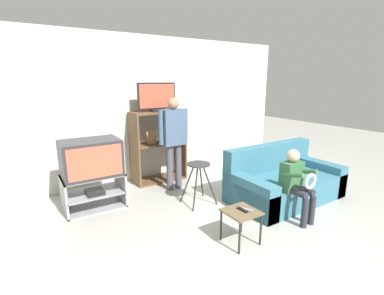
% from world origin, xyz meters
% --- Properties ---
extents(ground_plane, '(18.00, 18.00, 0.00)m').
position_xyz_m(ground_plane, '(0.00, 0.00, 0.00)').
color(ground_plane, '#ADADA3').
extents(wall_back, '(6.40, 0.06, 2.60)m').
position_xyz_m(wall_back, '(0.00, 3.48, 1.30)').
color(wall_back, silver).
rests_on(wall_back, ground_plane).
extents(tv_stand, '(0.84, 0.54, 0.50)m').
position_xyz_m(tv_stand, '(-1.11, 2.65, 0.25)').
color(tv_stand, '#939399').
rests_on(tv_stand, ground_plane).
extents(television_main, '(0.79, 0.54, 0.52)m').
position_xyz_m(television_main, '(-1.11, 2.64, 0.76)').
color(television_main, '#2D2D33').
rests_on(television_main, tv_stand).
extents(media_shelf, '(0.95, 0.46, 1.29)m').
position_xyz_m(media_shelf, '(0.20, 3.18, 0.66)').
color(media_shelf, brown).
rests_on(media_shelf, ground_plane).
extents(television_flat, '(0.71, 0.20, 0.50)m').
position_xyz_m(television_flat, '(0.19, 3.16, 1.52)').
color(television_flat, black).
rests_on(television_flat, media_shelf).
extents(folding_stool, '(0.45, 0.39, 0.64)m').
position_xyz_m(folding_stool, '(0.25, 1.93, 0.51)').
color(folding_stool, black).
rests_on(folding_stool, ground_plane).
extents(snack_table, '(0.36, 0.36, 0.40)m').
position_xyz_m(snack_table, '(0.08, 0.80, 0.33)').
color(snack_table, brown).
rests_on(snack_table, ground_plane).
extents(remote_control_black, '(0.05, 0.15, 0.02)m').
position_xyz_m(remote_control_black, '(0.09, 0.80, 0.41)').
color(remote_control_black, black).
rests_on(remote_control_black, snack_table).
extents(remote_control_white, '(0.10, 0.14, 0.02)m').
position_xyz_m(remote_control_white, '(0.13, 0.77, 0.41)').
color(remote_control_white, gray).
rests_on(remote_control_white, snack_table).
extents(couch, '(1.78, 0.94, 0.81)m').
position_xyz_m(couch, '(1.50, 1.39, 0.27)').
color(couch, teal).
rests_on(couch, ground_plane).
extents(person_standing_adult, '(0.53, 0.20, 1.56)m').
position_xyz_m(person_standing_adult, '(0.23, 2.64, 0.94)').
color(person_standing_adult, '#4C4C56').
rests_on(person_standing_adult, ground_plane).
extents(person_seated_child, '(0.33, 0.43, 0.95)m').
position_xyz_m(person_seated_child, '(1.07, 0.84, 0.55)').
color(person_seated_child, '#2D2D38').
rests_on(person_seated_child, ground_plane).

